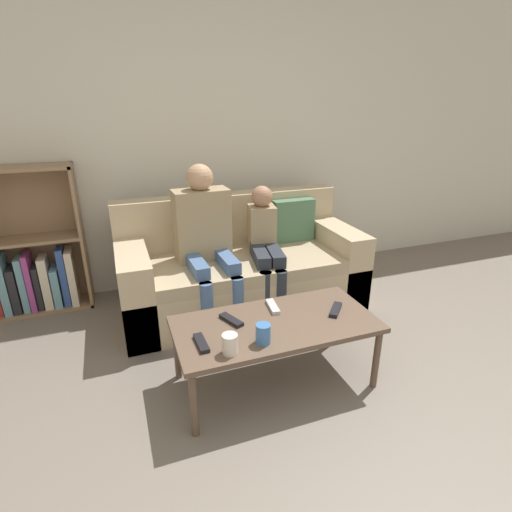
{
  "coord_description": "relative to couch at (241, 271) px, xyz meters",
  "views": [
    {
      "loc": [
        -0.76,
        -0.87,
        1.6
      ],
      "look_at": [
        0.08,
        1.43,
        0.63
      ],
      "focal_mm": 28.0,
      "sensor_mm": 36.0,
      "label": 1
    }
  ],
  "objects": [
    {
      "name": "bookshelf",
      "position": [
        -1.54,
        0.5,
        0.12
      ],
      "size": [
        0.71,
        0.28,
        1.15
      ],
      "color": "#8E7051",
      "rests_on": "ground_plane"
    },
    {
      "name": "tv_remote_2",
      "position": [
        -0.36,
        -0.92,
        0.13
      ],
      "size": [
        0.11,
        0.18,
        0.02
      ],
      "rotation": [
        0.0,
        0.0,
        0.39
      ],
      "color": "black",
      "rests_on": "coffee_table"
    },
    {
      "name": "person_adult",
      "position": [
        -0.3,
        -0.07,
        0.38
      ],
      "size": [
        0.41,
        0.61,
        1.17
      ],
      "rotation": [
        0.0,
        0.0,
        0.04
      ],
      "color": "#476693",
      "rests_on": "ground_plane"
    },
    {
      "name": "tv_remote_0",
      "position": [
        0.26,
        -1.02,
        0.13
      ],
      "size": [
        0.15,
        0.16,
        0.02
      ],
      "rotation": [
        0.0,
        0.0,
        -0.72
      ],
      "color": "black",
      "rests_on": "coffee_table"
    },
    {
      "name": "wall_back",
      "position": [
        -0.15,
        0.65,
        1.0
      ],
      "size": [
        12.0,
        0.06,
        2.6
      ],
      "color": "beige",
      "rests_on": "ground_plane"
    },
    {
      "name": "couch",
      "position": [
        0.0,
        0.0,
        0.0
      ],
      "size": [
        1.88,
        0.84,
        0.87
      ],
      "color": "tan",
      "rests_on": "ground_plane"
    },
    {
      "name": "tv_remote_1",
      "position": [
        -0.08,
        -0.86,
        0.13
      ],
      "size": [
        0.07,
        0.17,
        0.02
      ],
      "rotation": [
        0.0,
        0.0,
        -0.12
      ],
      "color": "#B7B7BC",
      "rests_on": "coffee_table"
    },
    {
      "name": "tv_remote_3",
      "position": [
        -0.57,
        -1.09,
        0.13
      ],
      "size": [
        0.05,
        0.17,
        0.02
      ],
      "rotation": [
        0.0,
        0.0,
        0.03
      ],
      "color": "black",
      "rests_on": "coffee_table"
    },
    {
      "name": "person_child",
      "position": [
        0.15,
        -0.13,
        0.25
      ],
      "size": [
        0.3,
        0.62,
        0.98
      ],
      "rotation": [
        0.0,
        0.0,
        -0.18
      ],
      "color": "#282D38",
      "rests_on": "ground_plane"
    },
    {
      "name": "cup_far",
      "position": [
        -0.45,
        -1.21,
        0.17
      ],
      "size": [
        0.08,
        0.08,
        0.11
      ],
      "color": "silver",
      "rests_on": "coffee_table"
    },
    {
      "name": "cup_near",
      "position": [
        -0.27,
        -1.18,
        0.17
      ],
      "size": [
        0.08,
        0.08,
        0.11
      ],
      "color": "#3D70B2",
      "rests_on": "coffee_table"
    },
    {
      "name": "coffee_table",
      "position": [
        -0.13,
        -1.01,
        0.08
      ],
      "size": [
        1.15,
        0.56,
        0.41
      ],
      "color": "brown",
      "rests_on": "ground_plane"
    }
  ]
}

